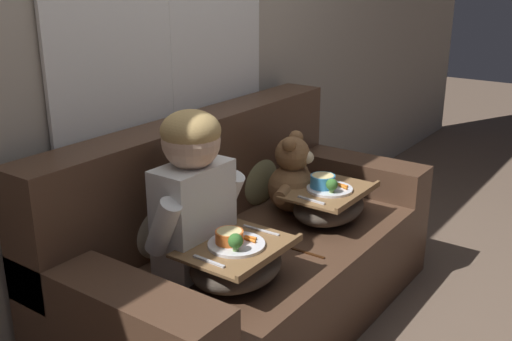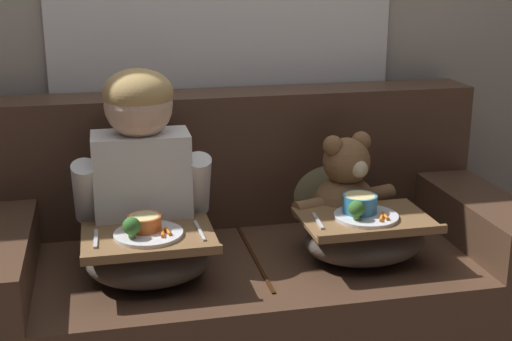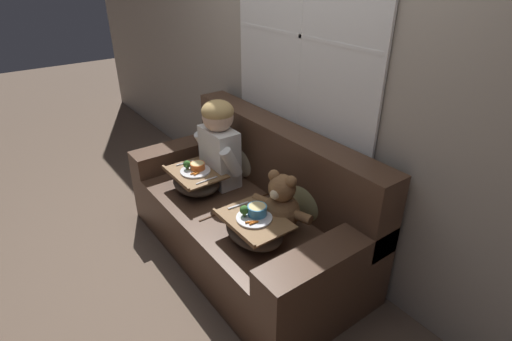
{
  "view_description": "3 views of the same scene",
  "coord_description": "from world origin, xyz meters",
  "px_view_note": "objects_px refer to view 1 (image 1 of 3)",
  "views": [
    {
      "loc": [
        -2.0,
        -1.41,
        1.6
      ],
      "look_at": [
        0.01,
        0.01,
        0.75
      ],
      "focal_mm": 42.0,
      "sensor_mm": 36.0,
      "label": 1
    },
    {
      "loc": [
        -0.49,
        -2.28,
        1.44
      ],
      "look_at": [
        0.03,
        0.04,
        0.72
      ],
      "focal_mm": 50.0,
      "sensor_mm": 36.0,
      "label": 2
    },
    {
      "loc": [
        1.96,
        -1.31,
        1.98
      ],
      "look_at": [
        0.15,
        0.01,
        0.76
      ],
      "focal_mm": 28.0,
      "sensor_mm": 36.0,
      "label": 3
    }
  ],
  "objects_px": {
    "couch": "(245,254)",
    "child_figure": "(193,184)",
    "throw_pillow_behind_teddy": "(256,170)",
    "throw_pillow_behind_child": "(155,216)",
    "teddy_bear": "(293,179)",
    "lap_tray_child": "(237,262)",
    "lap_tray_teddy": "(329,203)"
  },
  "relations": [
    {
      "from": "child_figure",
      "to": "lap_tray_child",
      "type": "xyz_separation_m",
      "value": [
        -0.0,
        -0.21,
        -0.27
      ]
    },
    {
      "from": "couch",
      "to": "throw_pillow_behind_child",
      "type": "height_order",
      "value": "couch"
    },
    {
      "from": "throw_pillow_behind_child",
      "to": "lap_tray_teddy",
      "type": "xyz_separation_m",
      "value": [
        0.73,
        -0.43,
        -0.08
      ]
    },
    {
      "from": "lap_tray_child",
      "to": "couch",
      "type": "bearing_deg",
      "value": 32.35
    },
    {
      "from": "couch",
      "to": "child_figure",
      "type": "relative_size",
      "value": 2.91
    },
    {
      "from": "child_figure",
      "to": "lap_tray_teddy",
      "type": "xyz_separation_m",
      "value": [
        0.73,
        -0.21,
        -0.27
      ]
    },
    {
      "from": "throw_pillow_behind_teddy",
      "to": "child_figure",
      "type": "height_order",
      "value": "child_figure"
    },
    {
      "from": "teddy_bear",
      "to": "lap_tray_child",
      "type": "height_order",
      "value": "teddy_bear"
    },
    {
      "from": "couch",
      "to": "teddy_bear",
      "type": "distance_m",
      "value": 0.45
    },
    {
      "from": "throw_pillow_behind_child",
      "to": "child_figure",
      "type": "xyz_separation_m",
      "value": [
        -0.0,
        -0.22,
        0.19
      ]
    },
    {
      "from": "throw_pillow_behind_child",
      "to": "teddy_bear",
      "type": "xyz_separation_m",
      "value": [
        0.73,
        -0.23,
        0.0
      ]
    },
    {
      "from": "throw_pillow_behind_child",
      "to": "lap_tray_teddy",
      "type": "height_order",
      "value": "throw_pillow_behind_child"
    },
    {
      "from": "throw_pillow_behind_teddy",
      "to": "throw_pillow_behind_child",
      "type": "bearing_deg",
      "value": 180.0
    },
    {
      "from": "lap_tray_child",
      "to": "lap_tray_teddy",
      "type": "xyz_separation_m",
      "value": [
        0.73,
        0.0,
        0.0
      ]
    },
    {
      "from": "couch",
      "to": "lap_tray_child",
      "type": "distance_m",
      "value": 0.47
    },
    {
      "from": "child_figure",
      "to": "lap_tray_child",
      "type": "bearing_deg",
      "value": -90.2
    },
    {
      "from": "lap_tray_child",
      "to": "lap_tray_teddy",
      "type": "distance_m",
      "value": 0.73
    },
    {
      "from": "couch",
      "to": "throw_pillow_behind_teddy",
      "type": "xyz_separation_m",
      "value": [
        0.37,
        0.2,
        0.27
      ]
    },
    {
      "from": "teddy_bear",
      "to": "child_figure",
      "type": "bearing_deg",
      "value": 179.68
    },
    {
      "from": "throw_pillow_behind_child",
      "to": "lap_tray_child",
      "type": "bearing_deg",
      "value": -90.1
    },
    {
      "from": "throw_pillow_behind_teddy",
      "to": "lap_tray_child",
      "type": "height_order",
      "value": "throw_pillow_behind_teddy"
    },
    {
      "from": "teddy_bear",
      "to": "lap_tray_teddy",
      "type": "height_order",
      "value": "teddy_bear"
    },
    {
      "from": "child_figure",
      "to": "teddy_bear",
      "type": "bearing_deg",
      "value": -0.32
    },
    {
      "from": "throw_pillow_behind_teddy",
      "to": "teddy_bear",
      "type": "xyz_separation_m",
      "value": [
        0.0,
        -0.23,
        0.0
      ]
    },
    {
      "from": "couch",
      "to": "throw_pillow_behind_teddy",
      "type": "distance_m",
      "value": 0.49
    },
    {
      "from": "lap_tray_child",
      "to": "lap_tray_teddy",
      "type": "relative_size",
      "value": 0.96
    },
    {
      "from": "couch",
      "to": "lap_tray_child",
      "type": "height_order",
      "value": "couch"
    },
    {
      "from": "child_figure",
      "to": "lap_tray_teddy",
      "type": "relative_size",
      "value": 1.5
    },
    {
      "from": "child_figure",
      "to": "lap_tray_teddy",
      "type": "height_order",
      "value": "child_figure"
    },
    {
      "from": "throw_pillow_behind_teddy",
      "to": "couch",
      "type": "bearing_deg",
      "value": -151.36
    },
    {
      "from": "child_figure",
      "to": "throw_pillow_behind_child",
      "type": "bearing_deg",
      "value": 90.0
    },
    {
      "from": "throw_pillow_behind_child",
      "to": "throw_pillow_behind_teddy",
      "type": "height_order",
      "value": "throw_pillow_behind_teddy"
    }
  ]
}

